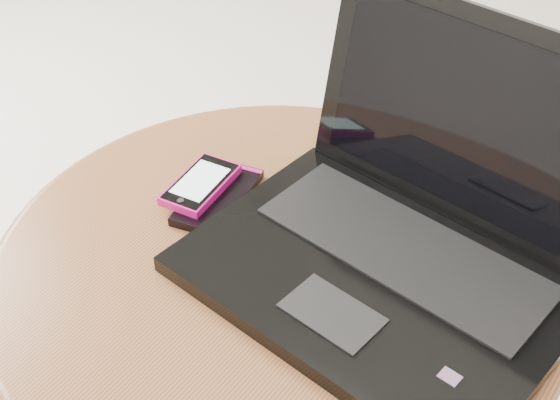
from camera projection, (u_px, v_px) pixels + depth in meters
The scene contains 4 objects.
table at pixel (276, 324), 0.93m from camera, with size 0.64×0.64×0.51m.
laptop at pixel (402, 235), 0.82m from camera, with size 0.41×0.36×0.25m.
phone_black at pixel (218, 197), 0.93m from camera, with size 0.09×0.14×0.01m.
phone_pink at pixel (201, 184), 0.93m from camera, with size 0.07×0.11×0.01m.
Camera 1 is at (0.38, -0.62, 1.11)m, focal length 50.28 mm.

